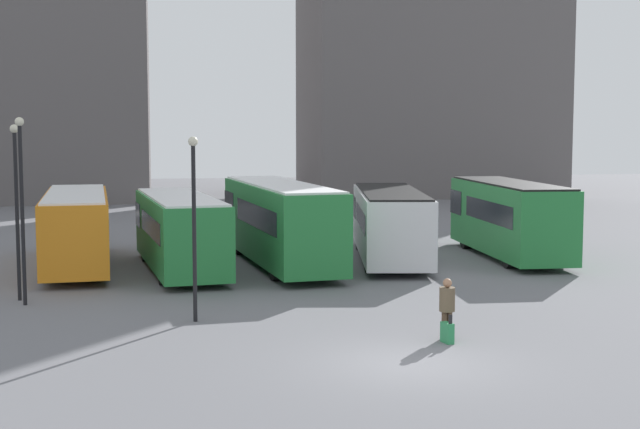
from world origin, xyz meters
name	(u,v)px	position (x,y,z in m)	size (l,w,h in m)	color
ground_plane	(410,364)	(0.00, 0.00, 0.00)	(160.00, 160.00, 0.00)	slate
bus_0	(76,226)	(-9.08, 16.69, 1.64)	(3.15, 10.82, 3.01)	orange
bus_1	(180,230)	(-5.03, 14.99, 1.61)	(3.58, 9.84, 2.96)	#237A38
bus_2	(280,221)	(-0.97, 15.75, 1.83)	(3.66, 11.54, 3.36)	#237A38
bus_3	(390,222)	(3.81, 16.36, 1.62)	(4.35, 10.72, 2.97)	silver
bus_4	(508,217)	(9.08, 16.25, 1.76)	(2.97, 9.78, 3.26)	#237A38
traveler	(447,303)	(1.68, 2.30, 0.96)	(0.49, 0.49, 1.62)	#4C3828
suitcase	(447,333)	(1.53, 1.80, 0.27)	(0.27, 0.46, 0.78)	#28844C
lamp_post_0	(22,196)	(-10.02, 8.99, 3.46)	(0.28, 0.28, 5.91)	black
lamp_post_1	(16,198)	(-10.31, 9.84, 3.35)	(0.28, 0.28, 5.70)	black
lamp_post_2	(194,213)	(-4.82, 5.61, 3.16)	(0.28, 0.28, 5.34)	black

